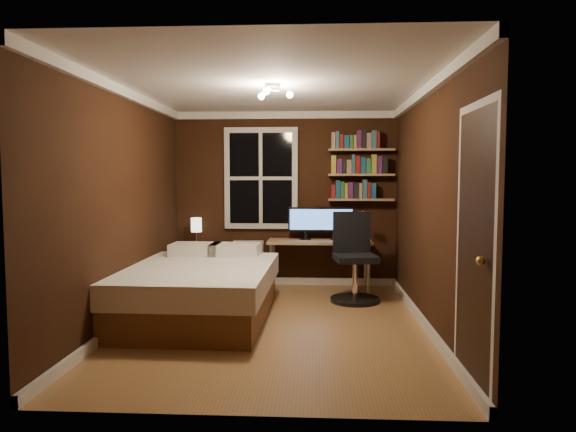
{
  "coord_description": "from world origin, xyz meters",
  "views": [
    {
      "loc": [
        0.44,
        -5.33,
        1.56
      ],
      "look_at": [
        0.13,
        0.45,
        1.13
      ],
      "focal_mm": 32.0,
      "sensor_mm": 36.0,
      "label": 1
    }
  ],
  "objects_px": {
    "desk": "(320,245)",
    "desk_lamp": "(362,226)",
    "monitor_right": "(337,224)",
    "bedside_lamp": "(196,233)",
    "monitor_left": "(306,223)",
    "office_chair": "(354,266)",
    "nightstand": "(197,267)",
    "radiator": "(248,263)",
    "bed": "(200,290)"
  },
  "relations": [
    {
      "from": "bed",
      "to": "monitor_left",
      "type": "distance_m",
      "value": 2.09
    },
    {
      "from": "monitor_left",
      "to": "desk_lamp",
      "type": "xyz_separation_m",
      "value": [
        0.78,
        -0.19,
        -0.01
      ]
    },
    {
      "from": "nightstand",
      "to": "office_chair",
      "type": "height_order",
      "value": "office_chair"
    },
    {
      "from": "bed",
      "to": "monitor_right",
      "type": "height_order",
      "value": "monitor_right"
    },
    {
      "from": "desk_lamp",
      "to": "office_chair",
      "type": "bearing_deg",
      "value": -104.71
    },
    {
      "from": "desk",
      "to": "bedside_lamp",
      "type": "bearing_deg",
      "value": 178.66
    },
    {
      "from": "desk",
      "to": "radiator",
      "type": "bearing_deg",
      "value": 170.32
    },
    {
      "from": "monitor_left",
      "to": "bed",
      "type": "bearing_deg",
      "value": -124.55
    },
    {
      "from": "desk",
      "to": "desk_lamp",
      "type": "bearing_deg",
      "value": -11.86
    },
    {
      "from": "monitor_left",
      "to": "office_chair",
      "type": "distance_m",
      "value": 1.09
    },
    {
      "from": "desk",
      "to": "monitor_left",
      "type": "height_order",
      "value": "monitor_left"
    },
    {
      "from": "bedside_lamp",
      "to": "monitor_left",
      "type": "bearing_deg",
      "value": 1.15
    },
    {
      "from": "monitor_left",
      "to": "monitor_right",
      "type": "distance_m",
      "value": 0.44
    },
    {
      "from": "monitor_right",
      "to": "bedside_lamp",
      "type": "bearing_deg",
      "value": -179.1
    },
    {
      "from": "nightstand",
      "to": "bedside_lamp",
      "type": "relative_size",
      "value": 1.28
    },
    {
      "from": "bedside_lamp",
      "to": "monitor_left",
      "type": "height_order",
      "value": "monitor_left"
    },
    {
      "from": "nightstand",
      "to": "monitor_left",
      "type": "relative_size",
      "value": 1.13
    },
    {
      "from": "bed",
      "to": "monitor_left",
      "type": "height_order",
      "value": "monitor_left"
    },
    {
      "from": "nightstand",
      "to": "bedside_lamp",
      "type": "xyz_separation_m",
      "value": [
        0.0,
        0.0,
        0.49
      ]
    },
    {
      "from": "monitor_left",
      "to": "office_chair",
      "type": "xyz_separation_m",
      "value": [
        0.63,
        -0.76,
        -0.47
      ]
    },
    {
      "from": "nightstand",
      "to": "desk_lamp",
      "type": "relative_size",
      "value": 1.26
    },
    {
      "from": "nightstand",
      "to": "monitor_right",
      "type": "height_order",
      "value": "monitor_right"
    },
    {
      "from": "nightstand",
      "to": "office_chair",
      "type": "distance_m",
      "value": 2.31
    },
    {
      "from": "desk",
      "to": "monitor_right",
      "type": "distance_m",
      "value": 0.38
    },
    {
      "from": "radiator",
      "to": "office_chair",
      "type": "xyz_separation_m",
      "value": [
        1.46,
        -0.86,
        0.12
      ]
    },
    {
      "from": "bed",
      "to": "nightstand",
      "type": "bearing_deg",
      "value": 105.71
    },
    {
      "from": "radiator",
      "to": "desk_lamp",
      "type": "relative_size",
      "value": 1.47
    },
    {
      "from": "bed",
      "to": "radiator",
      "type": "xyz_separation_m",
      "value": [
        0.31,
        1.75,
        0.01
      ]
    },
    {
      "from": "monitor_right",
      "to": "desk_lamp",
      "type": "distance_m",
      "value": 0.39
    },
    {
      "from": "monitor_left",
      "to": "office_chair",
      "type": "height_order",
      "value": "monitor_left"
    },
    {
      "from": "bed",
      "to": "radiator",
      "type": "distance_m",
      "value": 1.78
    },
    {
      "from": "bedside_lamp",
      "to": "office_chair",
      "type": "relative_size",
      "value": 0.39
    },
    {
      "from": "nightstand",
      "to": "monitor_right",
      "type": "relative_size",
      "value": 1.13
    },
    {
      "from": "nightstand",
      "to": "monitor_left",
      "type": "xyz_separation_m",
      "value": [
        1.55,
        0.03,
        0.64
      ]
    },
    {
      "from": "bed",
      "to": "desk",
      "type": "xyz_separation_m",
      "value": [
        1.34,
        1.58,
        0.31
      ]
    },
    {
      "from": "desk_lamp",
      "to": "radiator",
      "type": "bearing_deg",
      "value": 169.53
    },
    {
      "from": "desk",
      "to": "monitor_left",
      "type": "bearing_deg",
      "value": 160.04
    },
    {
      "from": "monitor_left",
      "to": "desk",
      "type": "bearing_deg",
      "value": -19.96
    },
    {
      "from": "nightstand",
      "to": "bedside_lamp",
      "type": "height_order",
      "value": "bedside_lamp"
    },
    {
      "from": "bed",
      "to": "nightstand",
      "type": "height_order",
      "value": "bed"
    },
    {
      "from": "desk_lamp",
      "to": "office_chair",
      "type": "relative_size",
      "value": 0.39
    },
    {
      "from": "bed",
      "to": "desk",
      "type": "height_order",
      "value": "bed"
    },
    {
      "from": "monitor_left",
      "to": "desk_lamp",
      "type": "distance_m",
      "value": 0.8
    },
    {
      "from": "radiator",
      "to": "desk",
      "type": "xyz_separation_m",
      "value": [
        1.03,
        -0.18,
        0.3
      ]
    },
    {
      "from": "desk_lamp",
      "to": "bed",
      "type": "bearing_deg",
      "value": -142.75
    },
    {
      "from": "nightstand",
      "to": "desk",
      "type": "distance_m",
      "value": 1.79
    },
    {
      "from": "desk_lamp",
      "to": "bedside_lamp",
      "type": "bearing_deg",
      "value": 176.01
    },
    {
      "from": "radiator",
      "to": "office_chair",
      "type": "distance_m",
      "value": 1.7
    },
    {
      "from": "office_chair",
      "to": "nightstand",
      "type": "bearing_deg",
      "value": 153.31
    },
    {
      "from": "desk",
      "to": "nightstand",
      "type": "bearing_deg",
      "value": 178.66
    }
  ]
}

